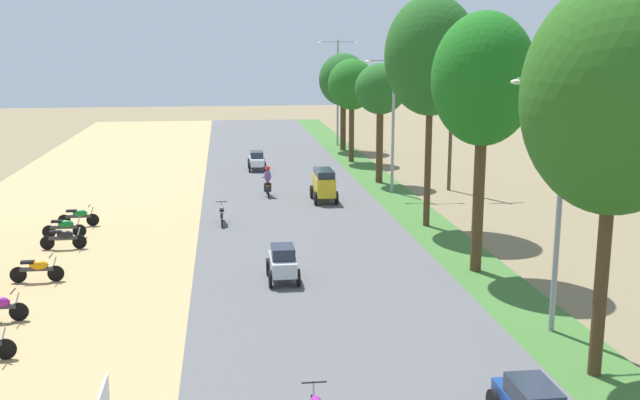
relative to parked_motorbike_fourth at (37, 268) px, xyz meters
name	(u,v)px	position (x,y,z in m)	size (l,w,h in m)	color
parked_motorbike_fourth	(37,268)	(0.00, 0.00, 0.00)	(1.80, 0.54, 0.94)	black
parked_motorbike_fifth	(64,237)	(0.03, 4.23, 0.00)	(1.80, 0.54, 0.94)	black
parked_motorbike_sixth	(65,226)	(-0.30, 6.07, 0.00)	(1.80, 0.54, 0.94)	black
parked_motorbike_seventh	(79,216)	(-0.08, 8.09, 0.00)	(1.80, 0.54, 0.94)	black
median_tree_nearest	(616,98)	(15.35, -9.35, 6.30)	(4.32, 4.32, 9.56)	#4C351E
median_tree_second	(484,81)	(15.30, -0.61, 6.27)	(3.58, 3.58, 9.12)	#4C351E
median_tree_third	(431,56)	(15.35, 6.25, 6.99)	(4.03, 4.03, 10.08)	#4C351E
median_tree_fourth	(380,90)	(15.45, 17.07, 4.89)	(2.96, 2.96, 6.94)	#4C351E
median_tree_fifth	(352,85)	(15.19, 25.25, 4.78)	(3.28, 3.28, 7.05)	#4C351E
median_tree_sixth	(343,80)	(15.53, 31.02, 4.84)	(3.71, 3.71, 7.36)	#4C351E
streetlamp_near	(561,185)	(15.54, -6.47, 3.71)	(3.16, 0.20, 7.23)	gray
streetlamp_mid	(393,115)	(15.54, 14.02, 3.75)	(3.16, 0.20, 7.31)	gray
streetlamp_far	(338,86)	(15.54, 33.88, 4.28)	(3.16, 0.20, 8.33)	gray
utility_pole_near	(452,103)	(18.92, 14.52, 4.33)	(1.80, 0.20, 9.39)	brown
car_hatchback_silver	(283,262)	(8.32, -0.96, 0.19)	(1.04, 2.00, 1.23)	#B7BCC1
car_van_yellow	(324,183)	(11.48, 12.01, 0.47)	(1.19, 2.41, 1.67)	gold
car_sedan_white	(257,160)	(8.50, 22.42, 0.19)	(1.10, 2.26, 1.19)	silver
motorbike_ahead_third	(222,213)	(6.25, 7.70, 0.02)	(0.54, 1.80, 0.94)	black
motorbike_ahead_fourth	(268,182)	(8.68, 13.74, 0.30)	(0.54, 1.80, 1.66)	black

